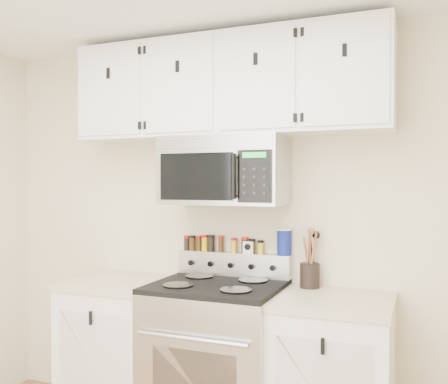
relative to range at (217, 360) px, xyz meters
The scene contains 19 objects.
back_wall 0.83m from the range, 90.00° to the left, with size 3.50×0.01×2.50m, color beige.
range is the anchor object (origin of this frame).
base_cabinet_left 0.69m from the range, behind, with size 0.64×0.62×0.92m.
base_cabinet_right 0.69m from the range, ahead, with size 0.64×0.62×0.92m.
microwave 1.15m from the range, 89.77° to the left, with size 0.76×0.44×0.42m.
upper_cabinets 1.67m from the range, 90.00° to the left, with size 2.00×0.35×0.62m.
utensil_crock 0.77m from the range, 24.24° to the left, with size 0.12×0.12×0.35m.
kitchen_timer 0.72m from the range, 69.01° to the left, with size 0.07×0.06×0.08m, color white.
salt_canister 0.83m from the range, 39.70° to the left, with size 0.09×0.09×0.17m.
spice_jar_0 0.79m from the range, 139.91° to the left, with size 0.04×0.04×0.10m.
spice_jar_1 0.78m from the range, 136.41° to the left, with size 0.04×0.04×0.10m.
spice_jar_2 0.76m from the range, 131.24° to the left, with size 0.04×0.04×0.10m.
spice_jar_3 0.75m from the range, 125.80° to the left, with size 0.04×0.04×0.11m.
spice_jar_4 0.74m from the range, 119.13° to the left, with size 0.04×0.04×0.11m.
spice_jar_5 0.73m from the range, 107.24° to the left, with size 0.04×0.04×0.11m.
spice_jar_6 0.72m from the range, 89.14° to the left, with size 0.04×0.04×0.10m.
spice_jar_7 0.73m from the range, 74.36° to the left, with size 0.05×0.05×0.10m.
spice_jar_8 0.73m from the range, 65.52° to the left, with size 0.04×0.04×0.09m.
spice_jar_9 0.74m from the range, 56.57° to the left, with size 0.04×0.04×0.09m.
Camera 1 is at (1.15, -1.31, 1.55)m, focal length 40.00 mm.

